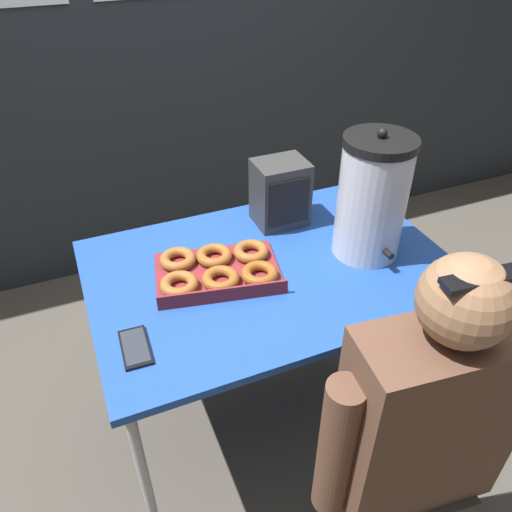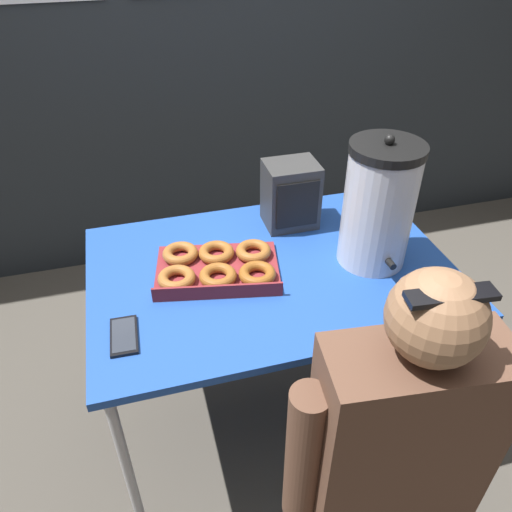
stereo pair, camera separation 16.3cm
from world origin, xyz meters
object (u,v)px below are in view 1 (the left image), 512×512
cell_phone (135,347)px  person_seated (414,455)px  donut_box (218,270)px  space_heater (280,193)px  coffee_urn (372,198)px

cell_phone → person_seated: 0.81m
donut_box → space_heater: space_heater is taller
coffee_urn → cell_phone: bearing=-169.4°
donut_box → person_seated: 0.79m
cell_phone → coffee_urn: bearing=12.8°
donut_box → coffee_urn: coffee_urn is taller
space_heater → person_seated: (-0.03, -0.93, -0.31)m
person_seated → donut_box: bearing=-60.7°
coffee_urn → person_seated: size_ratio=0.36×
donut_box → person_seated: person_seated is taller
donut_box → cell_phone: (-0.32, -0.22, -0.02)m
space_heater → person_seated: 0.98m
coffee_urn → space_heater: 0.36m
donut_box → person_seated: (0.30, -0.70, -0.21)m
cell_phone → person_seated: size_ratio=0.13×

